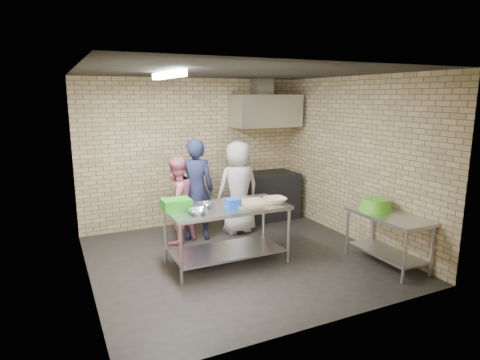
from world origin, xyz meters
name	(u,v)px	position (x,y,z in m)	size (l,w,h in m)	color
floor	(240,258)	(0.00, 0.00, 0.00)	(4.20, 4.20, 0.00)	black
ceiling	(240,72)	(0.00, 0.00, 2.70)	(4.20, 4.20, 0.00)	black
back_wall	(194,152)	(0.00, 2.00, 1.35)	(4.20, 0.06, 2.70)	tan
front_wall	(326,202)	(0.00, -2.00, 1.35)	(4.20, 0.06, 2.70)	tan
left_wall	(83,183)	(-2.10, 0.00, 1.35)	(0.06, 4.00, 2.70)	tan
right_wall	(355,160)	(2.10, 0.00, 1.35)	(0.06, 4.00, 2.70)	tan
prep_table	(227,235)	(-0.23, -0.06, 0.43)	(1.71, 0.85, 0.85)	#B5B6BC
side_counter	(387,240)	(1.80, -1.10, 0.38)	(0.60, 1.20, 0.75)	silver
stove	(266,196)	(1.35, 1.65, 0.45)	(1.20, 0.70, 0.90)	black
range_hood	(266,111)	(1.35, 1.70, 2.10)	(1.30, 0.60, 0.60)	silver
hood_duct	(262,87)	(1.35, 1.85, 2.55)	(0.35, 0.30, 0.30)	#A5A8AD
wall_shelf	(274,119)	(1.65, 1.89, 1.92)	(0.80, 0.20, 0.04)	#3F2B19
fluorescent_fixture	(168,75)	(-1.00, 0.00, 2.64)	(0.10, 1.25, 0.08)	white
green_crate	(176,204)	(-0.93, 0.06, 0.93)	(0.38, 0.28, 0.15)	green
blue_tub	(233,203)	(-0.18, -0.16, 0.92)	(0.19, 0.19, 0.12)	blue
cutting_board	(249,203)	(0.12, -0.08, 0.87)	(0.52, 0.40, 0.03)	tan
mixing_bowl_a	(198,211)	(-0.73, -0.26, 0.89)	(0.27, 0.27, 0.07)	#ABADB2
mixing_bowl_b	(206,205)	(-0.53, -0.01, 0.89)	(0.20, 0.20, 0.06)	#ABAEB2
ceramic_bowl	(275,200)	(0.47, -0.21, 0.89)	(0.33, 0.33, 0.08)	#BFAD98
green_basin	(375,204)	(1.78, -0.85, 0.83)	(0.46, 0.46, 0.17)	#59C626
bottle_red	(263,114)	(1.40, 1.89, 2.03)	(0.07, 0.07, 0.18)	#B22619
bottle_green	(281,114)	(1.80, 1.89, 2.02)	(0.06, 0.06, 0.15)	green
man_navy	(195,190)	(-0.30, 1.07, 0.85)	(0.62, 0.41, 1.71)	#151836
woman_pink	(177,201)	(-0.64, 1.05, 0.71)	(0.69, 0.54, 1.43)	#D7728C
woman_white	(238,187)	(0.50, 1.11, 0.81)	(0.79, 0.52, 1.63)	silver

